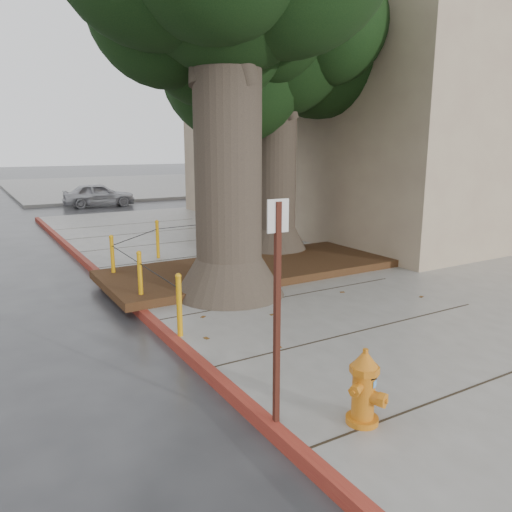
{
  "coord_description": "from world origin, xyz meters",
  "views": [
    {
      "loc": [
        -4.44,
        -5.26,
        2.87
      ],
      "look_at": [
        -0.39,
        1.58,
        1.1
      ],
      "focal_mm": 35.0,
      "sensor_mm": 36.0,
      "label": 1
    }
  ],
  "objects_px": {
    "fire_hydrant": "(364,387)",
    "signpost": "(277,301)",
    "car_silver": "(99,195)",
    "car_red": "(283,186)"
  },
  "relations": [
    {
      "from": "signpost",
      "to": "car_silver",
      "type": "bearing_deg",
      "value": 83.81
    },
    {
      "from": "fire_hydrant",
      "to": "car_silver",
      "type": "bearing_deg",
      "value": 59.88
    },
    {
      "from": "car_silver",
      "to": "car_red",
      "type": "height_order",
      "value": "car_red"
    },
    {
      "from": "fire_hydrant",
      "to": "car_silver",
      "type": "relative_size",
      "value": 0.24
    },
    {
      "from": "fire_hydrant",
      "to": "car_silver",
      "type": "height_order",
      "value": "car_silver"
    },
    {
      "from": "signpost",
      "to": "car_red",
      "type": "distance_m",
      "value": 22.7
    },
    {
      "from": "signpost",
      "to": "car_silver",
      "type": "xyz_separation_m",
      "value": [
        3.17,
        20.45,
        -0.86
      ]
    },
    {
      "from": "fire_hydrant",
      "to": "signpost",
      "type": "bearing_deg",
      "value": 124.17
    },
    {
      "from": "car_red",
      "to": "fire_hydrant",
      "type": "bearing_deg",
      "value": 154.25
    },
    {
      "from": "fire_hydrant",
      "to": "signpost",
      "type": "relative_size",
      "value": 0.35
    }
  ]
}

